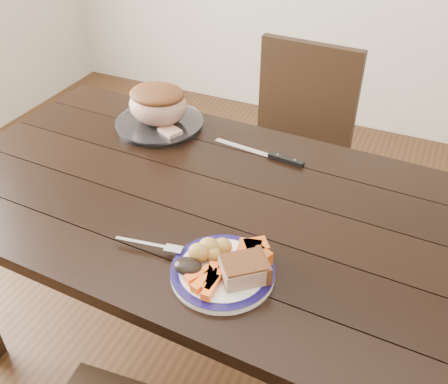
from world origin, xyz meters
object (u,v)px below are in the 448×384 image
at_px(fork, 154,245).
at_px(roast_joint, 158,105).
at_px(serving_platter, 160,124).
at_px(pork_slice, 244,270).
at_px(carving_knife, 275,156).
at_px(dinner_plate, 223,272).
at_px(chair_far, 294,146).
at_px(dining_table, 203,220).

xyz_separation_m(fork, roast_joint, (-0.31, 0.56, 0.06)).
xyz_separation_m(serving_platter, pork_slice, (0.56, -0.57, 0.03)).
bearing_deg(roast_joint, carving_knife, -3.37).
bearing_deg(fork, roast_joint, 110.03).
xyz_separation_m(pork_slice, roast_joint, (-0.56, 0.57, 0.04)).
distance_m(serving_platter, pork_slice, 0.80).
bearing_deg(pork_slice, roast_joint, 134.56).
bearing_deg(dinner_plate, roast_joint, 131.81).
bearing_deg(chair_far, pork_slice, 103.15).
xyz_separation_m(chair_far, fork, (-0.06, -1.00, 0.25)).
xyz_separation_m(dining_table, serving_platter, (-0.32, 0.30, 0.10)).
distance_m(serving_platter, carving_knife, 0.44).
relative_size(dining_table, carving_knife, 5.10).
bearing_deg(dining_table, pork_slice, -47.73).
bearing_deg(serving_platter, carving_knife, -3.37).
distance_m(dining_table, dinner_plate, 0.34).
height_order(serving_platter, pork_slice, pork_slice).
relative_size(pork_slice, fork, 0.57).
bearing_deg(carving_knife, dining_table, -107.77).
bearing_deg(chair_far, carving_knife, 100.88).
bearing_deg(dining_table, roast_joint, 136.43).
relative_size(chair_far, fork, 5.22).
xyz_separation_m(dining_table, chair_far, (0.06, 0.74, -0.13)).
relative_size(pork_slice, carving_knife, 0.32).
bearing_deg(serving_platter, chair_far, 49.11).
relative_size(dining_table, dinner_plate, 6.54).
height_order(dining_table, chair_far, chair_far).
height_order(roast_joint, carving_knife, roast_joint).
bearing_deg(serving_platter, fork, -60.81).
distance_m(pork_slice, fork, 0.25).
xyz_separation_m(dining_table, roast_joint, (-0.32, 0.30, 0.18)).
xyz_separation_m(dining_table, carving_knife, (0.12, 0.28, 0.10)).
relative_size(serving_platter, pork_slice, 2.96).
relative_size(fork, roast_joint, 0.86).
bearing_deg(dining_table, dinner_plate, -54.51).
bearing_deg(dining_table, serving_platter, 136.43).
bearing_deg(fork, serving_platter, 110.03).
relative_size(pork_slice, roast_joint, 0.49).
xyz_separation_m(dining_table, fork, (-0.00, -0.26, 0.11)).
bearing_deg(chair_far, dining_table, 88.26).
bearing_deg(chair_far, roast_joint, 51.95).
distance_m(serving_platter, roast_joint, 0.08).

